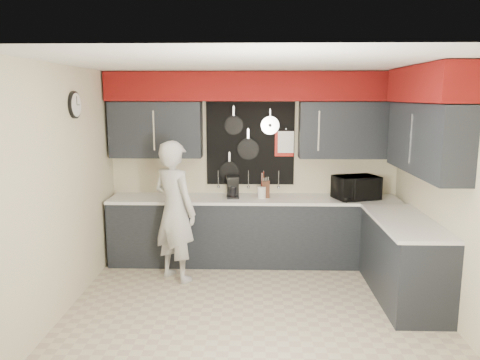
{
  "coord_description": "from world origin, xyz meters",
  "views": [
    {
      "loc": [
        -0.01,
        -4.75,
        2.28
      ],
      "look_at": [
        -0.16,
        0.5,
        1.33
      ],
      "focal_mm": 35.0,
      "sensor_mm": 36.0,
      "label": 1
    }
  ],
  "objects_px": {
    "utensil_crock": "(262,192)",
    "coffee_maker": "(233,186)",
    "person": "(175,211)",
    "knife_block": "(266,189)",
    "microwave": "(356,188)"
  },
  "relations": [
    {
      "from": "microwave",
      "to": "coffee_maker",
      "type": "xyz_separation_m",
      "value": [
        -1.65,
        0.05,
        -0.0
      ]
    },
    {
      "from": "utensil_crock",
      "to": "coffee_maker",
      "type": "xyz_separation_m",
      "value": [
        -0.39,
        0.01,
        0.08
      ]
    },
    {
      "from": "microwave",
      "to": "person",
      "type": "height_order",
      "value": "person"
    },
    {
      "from": "knife_block",
      "to": "coffee_maker",
      "type": "height_order",
      "value": "coffee_maker"
    },
    {
      "from": "knife_block",
      "to": "coffee_maker",
      "type": "relative_size",
      "value": 0.75
    },
    {
      "from": "microwave",
      "to": "person",
      "type": "bearing_deg",
      "value": 175.09
    },
    {
      "from": "coffee_maker",
      "to": "person",
      "type": "bearing_deg",
      "value": -143.82
    },
    {
      "from": "coffee_maker",
      "to": "person",
      "type": "distance_m",
      "value": 0.95
    },
    {
      "from": "knife_block",
      "to": "person",
      "type": "bearing_deg",
      "value": -149.63
    },
    {
      "from": "utensil_crock",
      "to": "coffee_maker",
      "type": "distance_m",
      "value": 0.4
    },
    {
      "from": "knife_block",
      "to": "coffee_maker",
      "type": "xyz_separation_m",
      "value": [
        -0.45,
        -0.01,
        0.04
      ]
    },
    {
      "from": "utensil_crock",
      "to": "person",
      "type": "bearing_deg",
      "value": -150.68
    },
    {
      "from": "knife_block",
      "to": "person",
      "type": "xyz_separation_m",
      "value": [
        -1.14,
        -0.63,
        -0.15
      ]
    },
    {
      "from": "person",
      "to": "microwave",
      "type": "bearing_deg",
      "value": -129.19
    },
    {
      "from": "person",
      "to": "coffee_maker",
      "type": "bearing_deg",
      "value": -101.01
    }
  ]
}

